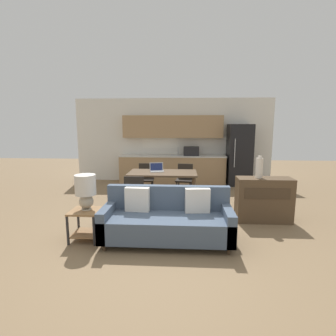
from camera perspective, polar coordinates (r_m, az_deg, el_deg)
The scene contains 14 objects.
ground_plane at distance 4.43m, azimuth -1.72°, elevation -15.50°, with size 20.00×20.00×0.00m, color #7F6647.
wall_back at distance 8.65m, azimuth 1.04°, elevation 6.05°, with size 6.40×0.07×2.70m.
kitchen_counter at distance 8.40m, azimuth 1.05°, elevation 2.45°, with size 3.36×0.65×2.15m.
refrigerator at distance 8.43m, azimuth 15.24°, elevation 2.81°, with size 0.71×0.78×1.88m.
dining_table at distance 6.11m, azimuth -1.16°, elevation -1.51°, with size 1.58×0.85×0.77m.
couch at distance 4.30m, azimuth -0.18°, elevation -11.28°, with size 2.04×0.80×0.86m.
side_table at distance 4.54m, azimuth -17.52°, elevation -10.72°, with size 0.46×0.46×0.50m.
table_lamp at distance 4.42m, azimuth -17.51°, elevation -4.44°, with size 0.33×0.33×0.58m.
credenza at distance 5.43m, azimuth 20.10°, elevation -6.48°, with size 1.04×0.41×0.86m.
vase at distance 5.27m, azimuth 19.24°, elevation 0.07°, with size 0.13×0.13×0.42m.
dining_chair_far_right at distance 6.87m, azimuth 3.64°, elevation -2.21°, with size 0.47×0.47×0.84m.
dining_chair_near_left at distance 5.47m, azimuth -7.13°, elevation -5.30°, with size 0.42×0.42×0.84m.
dining_chair_far_left at distance 6.95m, azimuth -4.81°, elevation -2.07°, with size 0.44×0.44×0.84m.
laptop at distance 6.21m, azimuth -2.47°, elevation -0.26°, with size 0.37×0.32×0.20m.
Camera 1 is at (0.38, -4.00, 1.87)m, focal length 28.00 mm.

